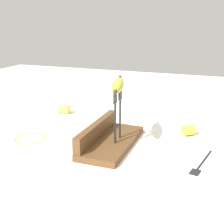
% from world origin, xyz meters
% --- Properties ---
extents(ground_plane, '(3.00, 3.00, 0.00)m').
position_xyz_m(ground_plane, '(0.00, 0.00, 0.00)').
color(ground_plane, white).
extents(wooden_board, '(0.33, 0.14, 0.02)m').
position_xyz_m(wooden_board, '(0.00, 0.00, 0.01)').
color(wooden_board, brown).
rests_on(wooden_board, ground).
extents(board_backstop, '(0.32, 0.03, 0.05)m').
position_xyz_m(board_backstop, '(0.00, 0.06, 0.05)').
color(board_backstop, brown).
rests_on(board_backstop, wooden_board).
extents(fork_stand_center, '(0.08, 0.01, 0.17)m').
position_xyz_m(fork_stand_center, '(0.00, -0.02, 0.13)').
color(fork_stand_center, black).
rests_on(fork_stand_center, wooden_board).
extents(banana_raised_center, '(0.18, 0.08, 0.04)m').
position_xyz_m(banana_raised_center, '(-0.00, -0.02, 0.22)').
color(banana_raised_center, '#B2C138').
rests_on(banana_raised_center, fork_stand_center).
extents(fork_fallen_near, '(0.19, 0.05, 0.01)m').
position_xyz_m(fork_fallen_near, '(-0.05, -0.30, 0.00)').
color(fork_fallen_near, black).
rests_on(fork_fallen_near, ground).
extents(banana_chunk_near, '(0.05, 0.06, 0.04)m').
position_xyz_m(banana_chunk_near, '(0.27, 0.34, 0.02)').
color(banana_chunk_near, '#DBD147').
rests_on(banana_chunk_near, ground).
extents(banana_chunk_far, '(0.06, 0.06, 0.04)m').
position_xyz_m(banana_chunk_far, '(0.19, -0.24, 0.02)').
color(banana_chunk_far, '#B2C138').
rests_on(banana_chunk_far, ground).
extents(wire_coil, '(0.11, 0.11, 0.01)m').
position_xyz_m(wire_coil, '(-0.05, 0.31, 0.00)').
color(wire_coil, gold).
rests_on(wire_coil, ground).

